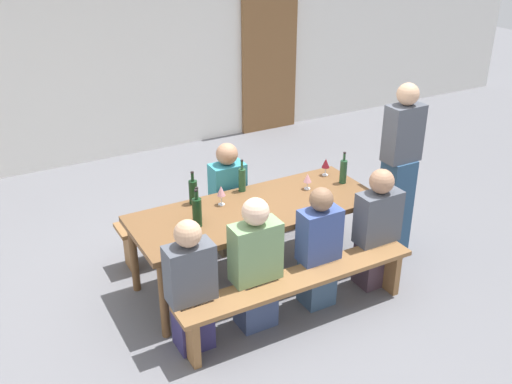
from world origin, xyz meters
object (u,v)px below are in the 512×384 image
(wine_bottle_2, at_px, (193,191))
(seated_guest_near_0, at_px, (191,289))
(seated_guest_near_1, at_px, (256,267))
(seated_guest_far_0, at_px, (228,200))
(tasting_table, at_px, (256,214))
(wine_glass_0, at_px, (221,191))
(wine_glass_2, at_px, (326,163))
(wine_bottle_3, at_px, (242,179))
(wine_glass_1, at_px, (308,178))
(bench_near, at_px, (299,286))
(wooden_door, at_px, (269,62))
(seated_guest_near_3, at_px, (377,231))
(wine_bottle_4, at_px, (198,209))
(standing_host, at_px, (399,171))
(bench_far, at_px, (221,212))
(wine_bottle_0, at_px, (197,212))
(seated_guest_near_2, at_px, (319,250))
(wine_bottle_1, at_px, (343,171))

(wine_bottle_2, xyz_separation_m, seated_guest_near_0, (-0.43, -0.91, -0.33))
(seated_guest_near_1, bearing_deg, seated_guest_far_0, -15.87)
(tasting_table, distance_m, seated_guest_near_0, 1.06)
(wine_glass_0, bearing_deg, wine_glass_2, 3.81)
(wine_bottle_3, distance_m, wine_glass_1, 0.61)
(bench_near, bearing_deg, wine_bottle_3, 87.45)
(bench_near, bearing_deg, wine_glass_0, 104.95)
(wooden_door, xyz_separation_m, seated_guest_near_3, (-1.24, -4.06, -0.50))
(wooden_door, xyz_separation_m, wine_bottle_4, (-2.69, -3.46, -0.19))
(wooden_door, relative_size, standing_host, 1.23)
(seated_guest_near_3, bearing_deg, wine_bottle_3, 42.75)
(bench_far, height_order, standing_host, standing_host)
(tasting_table, bearing_deg, wine_glass_2, 16.27)
(wine_glass_1, bearing_deg, standing_host, -16.02)
(bench_far, distance_m, seated_guest_near_1, 1.36)
(seated_guest_far_0, bearing_deg, wine_bottle_4, -45.23)
(tasting_table, relative_size, bench_near, 1.05)
(wine_bottle_0, xyz_separation_m, seated_guest_near_2, (0.87, -0.52, -0.35))
(tasting_table, height_order, seated_guest_near_2, seated_guest_near_2)
(wine_bottle_4, xyz_separation_m, wine_glass_1, (1.15, 0.06, -0.00))
(wine_glass_2, relative_size, standing_host, 0.10)
(tasting_table, xyz_separation_m, wine_bottle_3, (0.05, 0.36, 0.19))
(wine_glass_0, bearing_deg, seated_guest_near_3, -33.67)
(standing_host, bearing_deg, seated_guest_near_2, 19.08)
(wine_bottle_3, distance_m, standing_host, 1.53)
(wine_bottle_1, distance_m, wine_glass_0, 1.23)
(bench_far, height_order, seated_guest_near_0, seated_guest_near_0)
(wine_bottle_4, height_order, seated_guest_far_0, seated_guest_far_0)
(bench_far, relative_size, seated_guest_near_0, 1.89)
(wine_bottle_0, bearing_deg, seated_guest_far_0, 46.92)
(bench_near, distance_m, wine_bottle_1, 1.35)
(bench_far, xyz_separation_m, seated_guest_near_2, (0.29, -1.30, 0.17))
(wine_bottle_3, height_order, wine_glass_1, wine_bottle_3)
(wooden_door, relative_size, wine_glass_2, 11.91)
(bench_far, height_order, wine_bottle_3, wine_bottle_3)
(bench_near, distance_m, standing_host, 1.67)
(wooden_door, xyz_separation_m, wine_bottle_0, (-2.74, -3.55, -0.17))
(wine_bottle_1, bearing_deg, wine_bottle_3, 161.56)
(wine_glass_0, bearing_deg, bench_near, -75.05)
(seated_guest_near_3, bearing_deg, seated_guest_near_0, 90.00)
(bench_near, xyz_separation_m, wine_bottle_2, (-0.45, 1.06, 0.51))
(tasting_table, distance_m, wine_bottle_4, 0.57)
(tasting_table, xyz_separation_m, bench_far, (0.00, 0.73, -0.32))
(tasting_table, distance_m, bench_far, 0.79)
(bench_far, distance_m, standing_host, 1.80)
(wine_glass_0, bearing_deg, wine_bottle_4, -151.55)
(wine_bottle_2, relative_size, seated_guest_far_0, 0.27)
(seated_guest_near_2, bearing_deg, standing_host, -70.92)
(wine_glass_2, bearing_deg, bench_far, 153.94)
(seated_guest_near_2, bearing_deg, wine_glass_0, 34.66)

